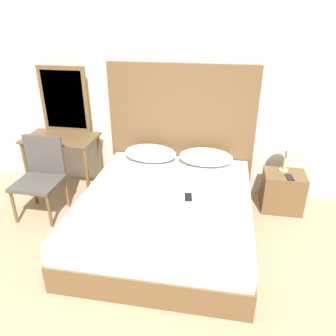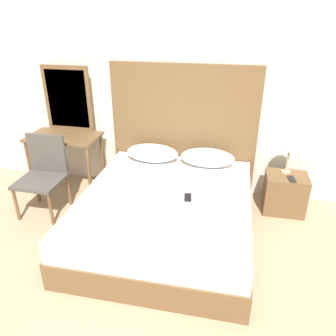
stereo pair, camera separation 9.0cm
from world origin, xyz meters
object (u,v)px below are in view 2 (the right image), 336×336
at_px(phone_on_bed, 188,197).
at_px(vanity_desk, 65,146).
at_px(bed, 166,215).
at_px(table_lamp, 291,144).
at_px(nightstand, 285,193).
at_px(phone_on_nightstand, 292,179).
at_px(chair, 44,171).

bearing_deg(phone_on_bed, vanity_desk, 157.22).
height_order(bed, table_lamp, table_lamp).
height_order(nightstand, vanity_desk, vanity_desk).
height_order(phone_on_nightstand, chair, chair).
xyz_separation_m(bed, vanity_desk, (-1.43, 0.68, 0.37)).
xyz_separation_m(bed, chair, (-1.46, 0.21, 0.26)).
xyz_separation_m(phone_on_nightstand, vanity_desk, (-2.71, 0.05, 0.14)).
relative_size(bed, phone_on_nightstand, 12.35).
distance_m(table_lamp, phone_on_nightstand, 0.38).
bearing_deg(vanity_desk, phone_on_bed, -22.78).
distance_m(nightstand, table_lamp, 0.58).
bearing_deg(nightstand, vanity_desk, -179.14).
bearing_deg(phone_on_bed, table_lamp, 38.80).
relative_size(phone_on_nightstand, chair, 0.18).
xyz_separation_m(phone_on_bed, phone_on_nightstand, (1.05, 0.64, -0.02)).
xyz_separation_m(bed, phone_on_bed, (0.22, -0.01, 0.24)).
height_order(vanity_desk, chair, chair).
xyz_separation_m(nightstand, phone_on_nightstand, (0.03, -0.09, 0.23)).
relative_size(bed, nightstand, 4.25).
height_order(bed, nightstand, bed).
bearing_deg(chair, bed, -7.99).
bearing_deg(table_lamp, phone_on_nightstand, -74.65).
bearing_deg(bed, phone_on_bed, -3.69).
height_order(bed, phone_on_bed, phone_on_bed).
bearing_deg(nightstand, table_lamp, 102.57).
distance_m(table_lamp, chair, 2.77).
bearing_deg(phone_on_bed, chair, 172.57).
bearing_deg(phone_on_nightstand, table_lamp, 105.35).
bearing_deg(phone_on_bed, phone_on_nightstand, 31.53).
distance_m(phone_on_bed, phone_on_nightstand, 1.23).
relative_size(bed, chair, 2.20).
bearing_deg(phone_on_nightstand, phone_on_bed, -148.47).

